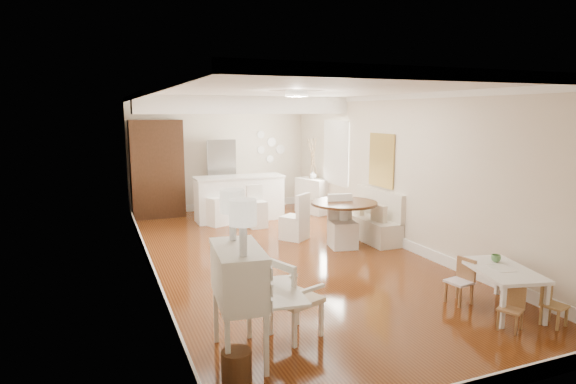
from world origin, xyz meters
TOP-DOWN VIEW (x-y plane):
  - room at (0.04, 0.32)m, footprint 9.00×9.04m
  - secretary_bureau at (-1.70, -3.04)m, footprint 1.00×1.02m
  - gustavian_armchair at (-0.98, -2.80)m, footprint 0.66×0.66m
  - wicker_basket at (-1.84, -3.42)m, footprint 0.34×0.34m
  - kids_table at (1.69, -3.11)m, footprint 0.90×1.22m
  - kids_chair_a at (1.35, -3.59)m, footprint 0.33×0.33m
  - kids_chair_b at (1.36, -2.74)m, footprint 0.33×0.33m
  - kids_chair_c at (1.92, -3.70)m, footprint 0.29×0.29m
  - banquette at (1.99, 0.50)m, footprint 0.52×1.60m
  - dining_table at (1.28, 0.25)m, footprint 1.40×1.40m
  - slip_chair_near at (1.21, 0.16)m, footprint 0.54×0.56m
  - slip_chair_far at (0.61, 1.04)m, footprint 0.62×0.63m
  - breakfast_counter at (0.10, 3.10)m, footprint 2.05×0.65m
  - bar_stool_left at (-0.52, 2.77)m, footprint 0.53×0.53m
  - bar_stool_right at (0.24, 2.24)m, footprint 0.39×0.39m
  - pantry_cabinet at (-1.60, 4.18)m, footprint 1.20×0.60m
  - fridge at (0.30, 4.15)m, footprint 0.75×0.65m
  - sideboard at (2.00, 3.19)m, footprint 0.65×0.97m
  - pencil_cup at (1.81, -2.88)m, footprint 0.14×0.14m
  - branch_vase at (2.03, 3.23)m, footprint 0.24×0.24m

SIDE VIEW (x-z plane):
  - wicker_basket at x=-1.84m, z-range 0.00..0.29m
  - kids_chair_c at x=1.92m, z-range 0.00..0.51m
  - kids_chair_a at x=1.35m, z-range 0.00..0.51m
  - kids_table at x=1.69m, z-range 0.00..0.55m
  - kids_chair_b at x=1.36m, z-range 0.00..0.60m
  - dining_table at x=1.28m, z-range 0.00..0.84m
  - sideboard at x=2.00m, z-range 0.00..0.86m
  - gustavian_armchair at x=-0.98m, z-range 0.00..0.90m
  - bar_stool_right at x=0.24m, z-range 0.00..0.92m
  - slip_chair_far at x=0.61m, z-range 0.00..0.92m
  - slip_chair_near at x=1.21m, z-range 0.00..0.97m
  - banquette at x=1.99m, z-range 0.00..0.98m
  - bar_stool_left at x=-0.52m, z-range 0.00..1.00m
  - breakfast_counter at x=0.10m, z-range 0.00..1.03m
  - secretary_bureau at x=-1.70m, z-range 0.00..1.16m
  - pencil_cup at x=1.81m, z-range 0.55..0.64m
  - fridge at x=0.30m, z-range 0.00..1.80m
  - branch_vase at x=2.03m, z-range 0.86..1.05m
  - pantry_cabinet at x=-1.60m, z-range 0.00..2.30m
  - room at x=0.04m, z-range 0.57..3.39m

